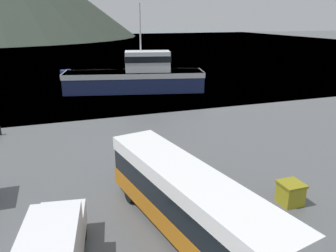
# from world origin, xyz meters

# --- Properties ---
(water_surface) EXTENTS (240.00, 240.00, 0.00)m
(water_surface) POSITION_xyz_m (0.00, 145.94, 0.00)
(water_surface) COLOR slate
(water_surface) RESTS_ON ground
(tour_bus) EXTENTS (4.76, 12.01, 3.32)m
(tour_bus) POSITION_xyz_m (0.42, 5.79, 1.86)
(tour_bus) COLOR #B26614
(tour_bus) RESTS_ON ground
(delivery_van) EXTENTS (2.93, 5.90, 2.41)m
(delivery_van) POSITION_xyz_m (-5.42, 5.23, 1.27)
(delivery_van) COLOR silver
(delivery_van) RESTS_ON ground
(fishing_boat) EXTENTS (19.40, 8.64, 11.51)m
(fishing_boat) POSITION_xyz_m (5.75, 37.48, 2.07)
(fishing_boat) COLOR #19234C
(fishing_boat) RESTS_ON water_surface
(storage_bin) EXTENTS (1.25, 1.24, 1.26)m
(storage_bin) POSITION_xyz_m (6.83, 6.58, 0.64)
(storage_bin) COLOR olive
(storage_bin) RESTS_ON ground
(small_boat) EXTENTS (3.07, 7.12, 0.87)m
(small_boat) POSITION_xyz_m (-2.51, 52.11, 0.43)
(small_boat) COLOR #19234C
(small_boat) RESTS_ON water_surface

